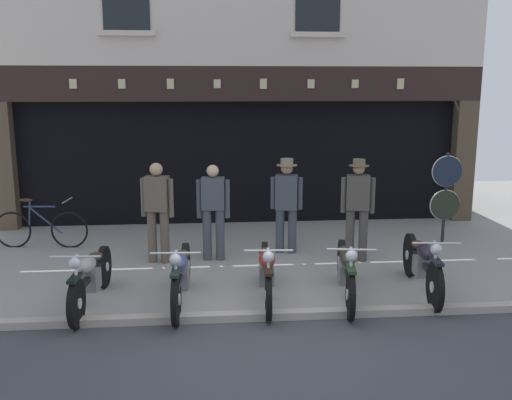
{
  "coord_description": "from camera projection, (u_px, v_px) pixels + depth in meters",
  "views": [
    {
      "loc": [
        -0.71,
        -6.68,
        2.94
      ],
      "look_at": [
        0.1,
        2.59,
        1.04
      ],
      "focal_mm": 39.9,
      "sensor_mm": 36.0,
      "label": 1
    }
  ],
  "objects": [
    {
      "name": "assistant_far_right",
      "position": [
        358.0,
        205.0,
        9.48
      ],
      "size": [
        0.55,
        0.33,
        1.73
      ],
      "rotation": [
        0.0,
        0.0,
        2.93
      ],
      "color": "#47423D",
      "rests_on": "ground"
    },
    {
      "name": "leaning_bicycle",
      "position": [
        40.0,
        228.0,
        10.38
      ],
      "size": [
        1.72,
        0.5,
        0.93
      ],
      "rotation": [
        0.0,
        0.0,
        -1.67
      ],
      "color": "black",
      "rests_on": "ground"
    },
    {
      "name": "ground",
      "position": [
        275.0,
        362.0,
        6.22
      ],
      "size": [
        22.1,
        22.0,
        0.18
      ],
      "color": "gray"
    },
    {
      "name": "motorcycle_center_left",
      "position": [
        181.0,
        274.0,
        7.64
      ],
      "size": [
        0.62,
        2.02,
        0.92
      ],
      "rotation": [
        0.0,
        0.0,
        3.09
      ],
      "color": "black",
      "rests_on": "ground"
    },
    {
      "name": "salesman_left",
      "position": [
        157.0,
        208.0,
        9.39
      ],
      "size": [
        0.55,
        0.31,
        1.69
      ],
      "rotation": [
        0.0,
        0.0,
        2.9
      ],
      "color": "brown",
      "rests_on": "ground"
    },
    {
      "name": "advert_board_far",
      "position": [
        64.0,
        139.0,
        11.77
      ],
      "size": [
        0.8,
        0.03,
        1.08
      ],
      "color": "silver"
    },
    {
      "name": "shop_facade",
      "position": [
        236.0,
        138.0,
        13.69
      ],
      "size": [
        10.4,
        4.42,
        6.11
      ],
      "color": "black",
      "rests_on": "ground"
    },
    {
      "name": "motorcycle_left",
      "position": [
        91.0,
        276.0,
        7.6
      ],
      "size": [
        0.62,
        2.05,
        0.9
      ],
      "rotation": [
        0.0,
        0.0,
        3.08
      ],
      "color": "black",
      "rests_on": "ground"
    },
    {
      "name": "motorcycle_center",
      "position": [
        267.0,
        271.0,
        7.8
      ],
      "size": [
        0.62,
        2.0,
        0.91
      ],
      "rotation": [
        0.0,
        0.0,
        3.07
      ],
      "color": "black",
      "rests_on": "ground"
    },
    {
      "name": "shopkeeper_center",
      "position": [
        213.0,
        208.0,
        9.54
      ],
      "size": [
        0.56,
        0.26,
        1.63
      ],
      "rotation": [
        0.0,
        0.0,
        3.04
      ],
      "color": "#3D424C",
      "rests_on": "ground"
    },
    {
      "name": "motorcycle_center_right",
      "position": [
        346.0,
        270.0,
        7.84
      ],
      "size": [
        0.62,
        2.05,
        0.92
      ],
      "rotation": [
        0.0,
        0.0,
        2.99
      ],
      "color": "black",
      "rests_on": "ground"
    },
    {
      "name": "tyre_sign_pole",
      "position": [
        446.0,
        189.0,
        10.55
      ],
      "size": [
        0.58,
        0.06,
        1.71
      ],
      "color": "#232328",
      "rests_on": "ground"
    },
    {
      "name": "motorcycle_right",
      "position": [
        422.0,
        264.0,
        8.1
      ],
      "size": [
        0.62,
        2.1,
        0.93
      ],
      "rotation": [
        0.0,
        0.0,
        3.02
      ],
      "color": "black",
      "rests_on": "ground"
    },
    {
      "name": "advert_board_near",
      "position": [
        114.0,
        143.0,
        11.87
      ],
      "size": [
        0.79,
        0.03,
        0.95
      ],
      "color": "silver"
    },
    {
      "name": "salesman_right",
      "position": [
        286.0,
        201.0,
        9.95
      ],
      "size": [
        0.55,
        0.36,
        1.68
      ],
      "rotation": [
        0.0,
        0.0,
        2.92
      ],
      "color": "#3D424C",
      "rests_on": "ground"
    }
  ]
}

